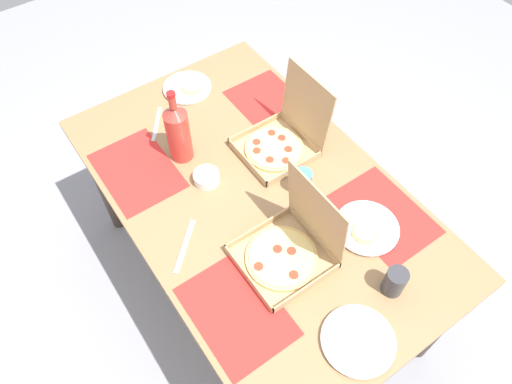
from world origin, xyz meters
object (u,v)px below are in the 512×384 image
(pizza_box_corner_left, at_px, (289,248))
(plate_far_right, at_px, (358,341))
(plate_near_right, at_px, (188,88))
(condiment_bowl, at_px, (206,177))
(cup_red, at_px, (395,282))
(soda_bottle, at_px, (178,132))
(cup_spare, at_px, (302,182))
(pizza_box_corner_right, at_px, (281,139))
(plate_far_left, at_px, (366,229))

(pizza_box_corner_left, bearing_deg, plate_far_right, -1.16)
(plate_near_right, distance_m, condiment_bowl, 0.51)
(cup_red, bearing_deg, pizza_box_corner_left, -145.40)
(soda_bottle, bearing_deg, plate_near_right, 146.44)
(soda_bottle, relative_size, cup_red, 3.06)
(soda_bottle, bearing_deg, cup_red, 17.07)
(plate_far_right, height_order, soda_bottle, soda_bottle)
(plate_far_right, bearing_deg, cup_spare, 158.79)
(pizza_box_corner_left, relative_size, condiment_bowl, 3.21)
(cup_red, distance_m, condiment_bowl, 0.76)
(plate_near_right, bearing_deg, condiment_bowl, -22.28)
(pizza_box_corner_right, bearing_deg, condiment_bowl, -94.55)
(cup_red, bearing_deg, soda_bottle, -162.93)
(pizza_box_corner_left, relative_size, plate_far_left, 1.38)
(plate_far_right, relative_size, cup_red, 2.14)
(pizza_box_corner_left, height_order, plate_far_right, pizza_box_corner_left)
(pizza_box_corner_left, relative_size, cup_red, 2.96)
(plate_near_right, bearing_deg, plate_far_left, 8.62)
(soda_bottle, distance_m, condiment_bowl, 0.20)
(plate_far_left, height_order, cup_red, cup_red)
(soda_bottle, relative_size, condiment_bowl, 3.31)
(cup_spare, height_order, cup_red, cup_red)
(plate_far_right, height_order, condiment_bowl, condiment_bowl)
(pizza_box_corner_right, bearing_deg, plate_near_right, -165.08)
(cup_spare, xyz_separation_m, cup_red, (0.47, -0.00, 0.00))
(pizza_box_corner_right, height_order, cup_spare, pizza_box_corner_right)
(plate_near_right, bearing_deg, plate_far_right, -6.44)
(pizza_box_corner_right, distance_m, plate_near_right, 0.52)
(plate_far_right, bearing_deg, cup_red, 108.21)
(plate_near_right, distance_m, cup_spare, 0.72)
(pizza_box_corner_left, bearing_deg, pizza_box_corner_right, 146.24)
(plate_far_left, relative_size, soda_bottle, 0.70)
(plate_far_right, height_order, cup_spare, cup_spare)
(plate_far_left, height_order, soda_bottle, soda_bottle)
(pizza_box_corner_right, relative_size, condiment_bowl, 3.07)
(pizza_box_corner_left, height_order, plate_near_right, pizza_box_corner_left)
(plate_far_left, xyz_separation_m, plate_near_right, (-0.98, -0.15, 0.00))
(pizza_box_corner_right, height_order, pizza_box_corner_left, pizza_box_corner_left)
(pizza_box_corner_right, xyz_separation_m, cup_red, (0.69, -0.07, 0.01))
(pizza_box_corner_right, relative_size, plate_far_right, 1.33)
(plate_far_right, distance_m, condiment_bowl, 0.78)
(cup_spare, relative_size, cup_red, 0.99)
(cup_spare, height_order, condiment_bowl, cup_spare)
(pizza_box_corner_left, distance_m, plate_far_right, 0.36)
(soda_bottle, distance_m, cup_red, 0.92)
(pizza_box_corner_right, height_order, plate_far_right, pizza_box_corner_right)
(pizza_box_corner_right, xyz_separation_m, cup_spare, (0.21, -0.07, 0.01))
(plate_far_left, distance_m, soda_bottle, 0.77)
(pizza_box_corner_right, height_order, condiment_bowl, pizza_box_corner_right)
(plate_far_left, bearing_deg, cup_red, -21.98)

